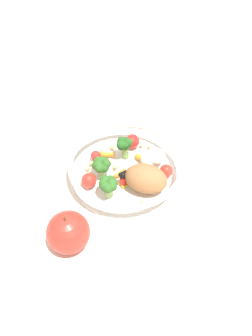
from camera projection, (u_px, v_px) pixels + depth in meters
The scene contains 3 objects.
ground_plane at pixel (123, 170), 0.77m from camera, with size 2.40×2.40×0.00m, color silver.
food_container at pixel (130, 168), 0.74m from camera, with size 0.25×0.25×0.07m.
loose_apple at pixel (68, 232), 0.62m from camera, with size 0.08×0.08×0.09m.
Camera 1 is at (-0.50, -0.07, 0.59)m, focal length 36.35 mm.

